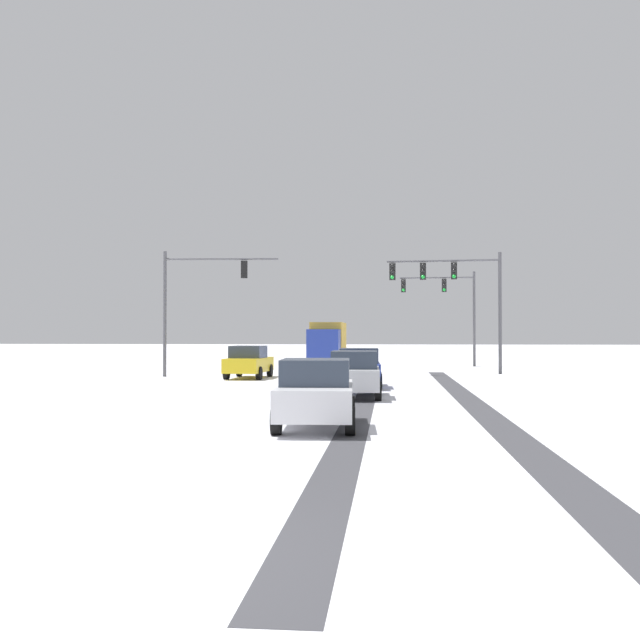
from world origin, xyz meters
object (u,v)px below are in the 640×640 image
at_px(car_yellow_cab_lead, 249,362).
at_px(box_truck_delivery, 328,342).
at_px(traffic_signal_near_right, 454,285).
at_px(car_silver_third, 355,374).
at_px(car_white_fourth, 316,393).
at_px(car_blue_second, 359,368).
at_px(traffic_signal_near_left, 196,291).
at_px(traffic_signal_far_right, 448,299).

height_order(car_yellow_cab_lead, box_truck_delivery, box_truck_delivery).
distance_m(car_yellow_cab_lead, box_truck_delivery, 15.57).
distance_m(traffic_signal_near_right, car_silver_third, 15.13).
bearing_deg(car_white_fourth, car_blue_second, 88.09).
distance_m(traffic_signal_near_right, car_blue_second, 10.85).
bearing_deg(traffic_signal_near_right, traffic_signal_near_left, -171.34).
distance_m(traffic_signal_far_right, car_white_fourth, 34.86).
distance_m(traffic_signal_near_left, box_truck_delivery, 15.54).
height_order(traffic_signal_near_right, car_blue_second, traffic_signal_near_right).
bearing_deg(car_yellow_cab_lead, car_silver_third, -61.55).
bearing_deg(car_yellow_cab_lead, car_blue_second, -45.36).
height_order(traffic_signal_near_right, car_white_fourth, traffic_signal_near_right).
bearing_deg(box_truck_delivery, traffic_signal_far_right, -2.01).
xyz_separation_m(traffic_signal_near_left, car_silver_third, (8.79, -11.82, -3.61)).
bearing_deg(car_silver_third, box_truck_delivery, 96.91).
bearing_deg(car_white_fourth, traffic_signal_near_right, 77.13).
height_order(car_yellow_cab_lead, car_silver_third, same).
distance_m(car_yellow_cab_lead, car_blue_second, 8.18).
height_order(traffic_signal_near_right, car_silver_third, traffic_signal_near_right).
xyz_separation_m(traffic_signal_near_right, car_silver_third, (-4.59, -13.86, -3.97)).
height_order(car_white_fourth, box_truck_delivery, box_truck_delivery).
bearing_deg(traffic_signal_near_right, car_yellow_cab_lead, -163.20).
distance_m(traffic_signal_near_left, traffic_signal_far_right, 19.74).
xyz_separation_m(car_blue_second, box_truck_delivery, (-3.09, 21.14, 0.82)).
bearing_deg(traffic_signal_far_right, car_silver_third, -101.45).
distance_m(car_blue_second, box_truck_delivery, 21.38).
relative_size(car_yellow_cab_lead, car_blue_second, 1.00).
height_order(car_blue_second, box_truck_delivery, box_truck_delivery).
height_order(car_yellow_cab_lead, car_white_fourth, same).
bearing_deg(box_truck_delivery, car_white_fourth, -85.60).
relative_size(traffic_signal_near_right, car_blue_second, 1.56).
xyz_separation_m(traffic_signal_near_left, traffic_signal_far_right, (14.00, 13.92, 0.18)).
bearing_deg(car_yellow_cab_lead, traffic_signal_far_right, 53.73).
distance_m(car_silver_third, car_white_fourth, 8.45).
bearing_deg(box_truck_delivery, car_blue_second, -81.67).
bearing_deg(traffic_signal_far_right, car_yellow_cab_lead, -126.27).
distance_m(traffic_signal_near_left, car_yellow_cab_lead, 4.81).
bearing_deg(traffic_signal_far_right, box_truck_delivery, 177.99).
height_order(traffic_signal_far_right, box_truck_delivery, traffic_signal_far_right).
bearing_deg(traffic_signal_near_left, car_white_fourth, -67.76).
xyz_separation_m(traffic_signal_far_right, car_silver_third, (-5.21, -25.74, -3.79)).
height_order(traffic_signal_far_right, car_silver_third, traffic_signal_far_right).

